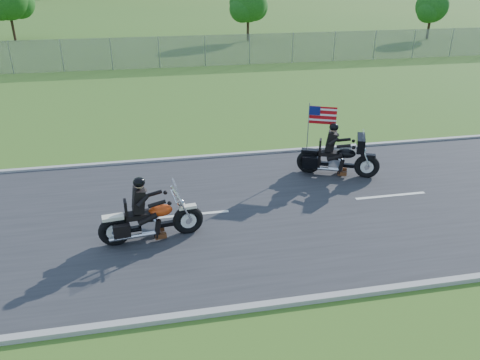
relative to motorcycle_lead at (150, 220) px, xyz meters
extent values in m
plane|color=#2C5C1D|center=(3.04, 1.01, -0.55)|extent=(420.00, 420.00, 0.00)
cube|color=#28282B|center=(3.04, 1.01, -0.53)|extent=(120.00, 8.00, 0.04)
cube|color=#9E9B93|center=(3.04, 5.06, -0.50)|extent=(120.00, 0.18, 0.12)
cube|color=#9E9B93|center=(3.04, -3.04, -0.50)|extent=(120.00, 0.18, 0.12)
cube|color=gray|center=(-1.96, 21.01, 0.45)|extent=(60.00, 0.03, 2.00)
cylinder|color=#382316|center=(9.04, 31.01, 0.71)|extent=(0.22, 0.22, 2.52)
sphere|color=#174813|center=(9.04, 31.01, 2.60)|extent=(3.20, 3.20, 3.20)
sphere|color=#174813|center=(9.68, 31.49, 2.24)|extent=(2.40, 2.40, 2.40)
sphere|color=#174813|center=(8.48, 30.61, 2.15)|extent=(2.24, 2.24, 2.24)
cylinder|color=#382316|center=(-10.96, 35.01, 0.85)|extent=(0.22, 0.22, 2.80)
sphere|color=#174813|center=(-10.24, 35.55, 2.55)|extent=(2.70, 2.70, 2.70)
cylinder|color=#382316|center=(25.04, 29.01, 0.57)|extent=(0.22, 0.22, 2.24)
sphere|color=#174813|center=(25.04, 29.01, 2.25)|extent=(2.80, 2.80, 2.80)
sphere|color=#174813|center=(25.60, 29.43, 1.93)|extent=(2.10, 2.10, 2.10)
sphere|color=#174813|center=(24.55, 28.66, 1.85)|extent=(1.96, 1.96, 1.96)
torus|color=black|center=(0.95, 0.11, -0.15)|extent=(0.81, 0.28, 0.79)
torus|color=black|center=(-0.86, -0.10, -0.15)|extent=(0.81, 0.28, 0.79)
ellipsoid|color=red|center=(0.28, 0.03, 0.23)|extent=(0.64, 0.41, 0.30)
cube|color=black|center=(-0.28, -0.03, 0.19)|extent=(0.62, 0.39, 0.13)
cube|color=black|center=(-0.22, -0.03, 0.61)|extent=(0.31, 0.46, 0.59)
sphere|color=black|center=(-0.17, -0.02, 1.07)|extent=(0.32, 0.32, 0.29)
cube|color=silver|center=(0.70, 0.08, 0.75)|extent=(0.10, 0.49, 0.43)
torus|color=black|center=(6.89, 2.41, -0.15)|extent=(0.82, 0.49, 0.80)
torus|color=black|center=(5.19, 3.13, -0.15)|extent=(0.82, 0.49, 0.80)
ellipsoid|color=black|center=(6.26, 2.68, 0.25)|extent=(0.70, 0.56, 0.30)
cube|color=black|center=(5.74, 2.90, 0.20)|extent=(0.68, 0.53, 0.13)
cube|color=black|center=(5.79, 2.88, 0.63)|extent=(0.41, 0.50, 0.60)
sphere|color=black|center=(5.84, 2.86, 1.09)|extent=(0.38, 0.38, 0.29)
cube|color=black|center=(6.64, 2.52, 0.63)|extent=(0.56, 0.89, 0.43)
cube|color=#B70C11|center=(5.58, 3.20, 1.39)|extent=(0.81, 0.36, 0.57)
camera|label=1|loc=(0.26, -10.29, 5.83)|focal=35.00mm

